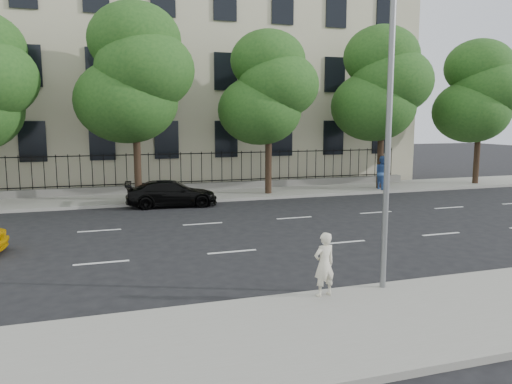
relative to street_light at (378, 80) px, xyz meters
The scene contains 14 objects.
ground 5.99m from the street_light, 144.73° to the left, with size 120.00×120.00×0.00m, color black.
near_sidewalk 6.08m from the street_light, 138.24° to the right, with size 60.00×4.00×0.15m, color gray.
far_sidewalk 16.75m from the street_light, 99.01° to the left, with size 60.00×4.00×0.15m, color gray.
lane_markings 8.67m from the street_light, 110.98° to the left, with size 49.60×4.62×0.01m, color silver, non-canonical shape.
masonry_building 25.14m from the street_light, 95.78° to the left, with size 34.60×12.11×18.50m.
iron_fence 18.21m from the street_light, 98.14° to the left, with size 30.00×0.50×2.20m.
street_light is the anchor object (origin of this frame).
tree_c 15.82m from the street_light, 106.43° to the left, with size 5.89×5.50×9.80m.
tree_d 15.36m from the street_light, 80.48° to the left, with size 5.34×4.94×8.84m.
tree_e 17.92m from the street_light, 57.77° to the left, with size 5.71×5.31×9.46m.
tree_f 22.43m from the street_light, 42.45° to the left, with size 5.52×5.12×9.01m.
black_sedan 14.35m from the street_light, 103.03° to the left, with size 1.78×4.37×1.27m, color black.
woman_near 4.59m from the street_light, 158.82° to the right, with size 0.55×0.36×1.50m, color beige.
pedestrian_far 17.62m from the street_light, 57.08° to the left, with size 0.95×0.74×1.95m, color #35599D.
Camera 1 is at (-4.06, -12.48, 4.22)m, focal length 35.00 mm.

